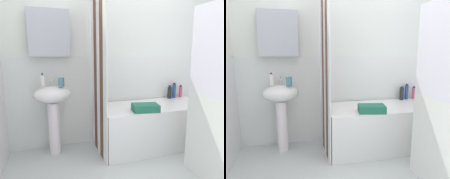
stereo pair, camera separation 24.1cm
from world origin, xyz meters
TOP-DOWN VIEW (x-y plane):
  - wall_back_tiled at (-0.06, 1.26)m, footprint 3.60×0.18m
  - sink at (-0.98, 1.03)m, footprint 0.44×0.34m
  - faucet at (-0.98, 1.11)m, footprint 0.03×0.12m
  - soap_dispenser at (-1.09, 1.07)m, footprint 0.05×0.05m
  - toothbrush_cup at (-0.88, 1.00)m, footprint 0.07×0.07m
  - bathtub at (0.31, 0.87)m, footprint 1.48×0.70m
  - shower_curtain at (-0.45, 0.87)m, footprint 0.01×0.70m
  - body_wash_bottle at (0.95, 1.17)m, footprint 0.05×0.05m
  - lotion_bottle at (0.83, 1.17)m, footprint 0.05×0.05m
  - conditioner_bottle at (0.73, 1.14)m, footprint 0.06×0.06m
  - towel_folded at (0.06, 0.64)m, footprint 0.34×0.26m

SIDE VIEW (x-z plane):
  - bathtub at x=0.31m, z-range 0.00..0.56m
  - towel_folded at x=0.06m, z-range 0.56..0.65m
  - sink at x=-0.98m, z-range 0.20..1.05m
  - body_wash_bottle at x=0.95m, z-range 0.56..0.74m
  - conditioner_bottle at x=0.73m, z-range 0.56..0.75m
  - lotion_bottle at x=0.83m, z-range 0.56..0.79m
  - toothbrush_cup at x=-0.88m, z-range 0.85..0.96m
  - faucet at x=-0.98m, z-range 0.85..0.98m
  - soap_dispenser at x=-1.09m, z-range 0.84..1.00m
  - shower_curtain at x=-0.45m, z-range 0.00..2.00m
  - wall_back_tiled at x=-0.06m, z-range -0.06..2.34m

